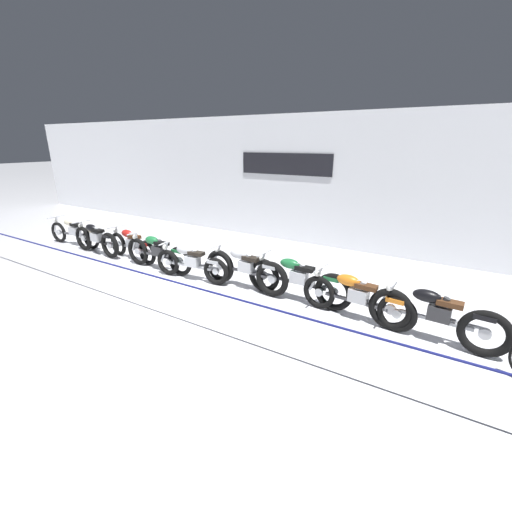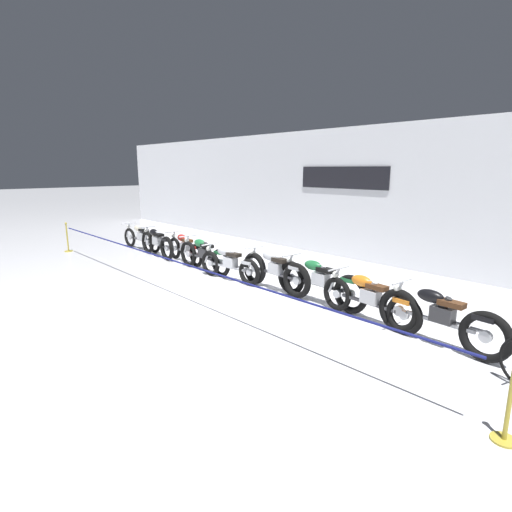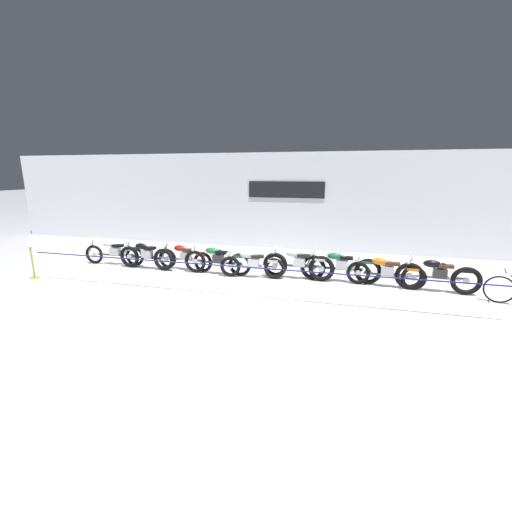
{
  "view_description": "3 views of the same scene",
  "coord_description": "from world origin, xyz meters",
  "px_view_note": "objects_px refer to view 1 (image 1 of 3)",
  "views": [
    {
      "loc": [
        5.52,
        -5.58,
        3.32
      ],
      "look_at": [
        1.29,
        1.33,
        0.62
      ],
      "focal_mm": 24.0,
      "sensor_mm": 36.0,
      "label": 1
    },
    {
      "loc": [
        7.93,
        -5.98,
        2.91
      ],
      "look_at": [
        1.33,
        0.11,
        0.94
      ],
      "focal_mm": 28.0,
      "sensor_mm": 36.0,
      "label": 2
    },
    {
      "loc": [
        2.77,
        -9.9,
        3.37
      ],
      "look_at": [
        -0.08,
        0.9,
        0.63
      ],
      "focal_mm": 24.0,
      "sensor_mm": 36.0,
      "label": 3
    }
  ],
  "objects_px": {
    "motorcycle_silver_5": "(245,269)",
    "motorcycle_green_6": "(296,280)",
    "motorcycle_black_1": "(96,239)",
    "stanchion_far_left": "(86,262)",
    "motorcycle_orange_7": "(355,297)",
    "motorcycle_silver_4": "(191,263)",
    "motorcycle_green_3": "(158,253)",
    "motorcycle_red_2": "(132,245)",
    "motorcycle_black_8": "(435,316)",
    "motorcycle_cream_0": "(74,232)"
  },
  "relations": [
    {
      "from": "motorcycle_orange_7",
      "to": "stanchion_far_left",
      "type": "xyz_separation_m",
      "value": [
        -5.53,
        -1.98,
        0.3
      ]
    },
    {
      "from": "motorcycle_green_3",
      "to": "motorcycle_cream_0",
      "type": "bearing_deg",
      "value": 177.52
    },
    {
      "from": "motorcycle_red_2",
      "to": "motorcycle_green_3",
      "type": "relative_size",
      "value": 0.9
    },
    {
      "from": "motorcycle_silver_5",
      "to": "stanchion_far_left",
      "type": "distance_m",
      "value": 3.58
    },
    {
      "from": "motorcycle_silver_5",
      "to": "motorcycle_silver_4",
      "type": "bearing_deg",
      "value": -170.95
    },
    {
      "from": "motorcycle_black_1",
      "to": "motorcycle_black_8",
      "type": "bearing_deg",
      "value": -0.22
    },
    {
      "from": "motorcycle_black_8",
      "to": "motorcycle_red_2",
      "type": "bearing_deg",
      "value": 178.26
    },
    {
      "from": "motorcycle_black_1",
      "to": "motorcycle_orange_7",
      "type": "bearing_deg",
      "value": 0.45
    },
    {
      "from": "motorcycle_silver_4",
      "to": "motorcycle_green_6",
      "type": "height_order",
      "value": "motorcycle_green_6"
    },
    {
      "from": "motorcycle_black_1",
      "to": "stanchion_far_left",
      "type": "height_order",
      "value": "stanchion_far_left"
    },
    {
      "from": "motorcycle_silver_4",
      "to": "motorcycle_orange_7",
      "type": "height_order",
      "value": "motorcycle_orange_7"
    },
    {
      "from": "motorcycle_silver_4",
      "to": "motorcycle_silver_5",
      "type": "bearing_deg",
      "value": 9.05
    },
    {
      "from": "stanchion_far_left",
      "to": "motorcycle_black_8",
      "type": "bearing_deg",
      "value": 15.23
    },
    {
      "from": "motorcycle_green_6",
      "to": "motorcycle_orange_7",
      "type": "xyz_separation_m",
      "value": [
        1.33,
        -0.16,
        -0.02
      ]
    },
    {
      "from": "motorcycle_red_2",
      "to": "motorcycle_black_8",
      "type": "height_order",
      "value": "motorcycle_black_8"
    },
    {
      "from": "motorcycle_black_8",
      "to": "motorcycle_black_1",
      "type": "bearing_deg",
      "value": 179.78
    },
    {
      "from": "motorcycle_orange_7",
      "to": "stanchion_far_left",
      "type": "height_order",
      "value": "stanchion_far_left"
    },
    {
      "from": "motorcycle_green_3",
      "to": "motorcycle_black_8",
      "type": "xyz_separation_m",
      "value": [
        6.75,
        -0.04,
        0.0
      ]
    },
    {
      "from": "motorcycle_cream_0",
      "to": "motorcycle_black_1",
      "type": "height_order",
      "value": "motorcycle_black_1"
    },
    {
      "from": "motorcycle_cream_0",
      "to": "stanchion_far_left",
      "type": "distance_m",
      "value": 4.51
    },
    {
      "from": "motorcycle_green_6",
      "to": "motorcycle_silver_4",
      "type": "bearing_deg",
      "value": -174.15
    },
    {
      "from": "motorcycle_silver_4",
      "to": "stanchion_far_left",
      "type": "height_order",
      "value": "stanchion_far_left"
    },
    {
      "from": "motorcycle_silver_5",
      "to": "motorcycle_orange_7",
      "type": "bearing_deg",
      "value": -2.26
    },
    {
      "from": "motorcycle_cream_0",
      "to": "motorcycle_orange_7",
      "type": "bearing_deg",
      "value": -0.75
    },
    {
      "from": "motorcycle_black_1",
      "to": "stanchion_far_left",
      "type": "distance_m",
      "value": 3.17
    },
    {
      "from": "motorcycle_green_6",
      "to": "stanchion_far_left",
      "type": "distance_m",
      "value": 4.73
    },
    {
      "from": "motorcycle_black_1",
      "to": "stanchion_far_left",
      "type": "bearing_deg",
      "value": -37.51
    },
    {
      "from": "motorcycle_green_6",
      "to": "stanchion_far_left",
      "type": "relative_size",
      "value": 0.18
    },
    {
      "from": "motorcycle_cream_0",
      "to": "motorcycle_red_2",
      "type": "relative_size",
      "value": 1.11
    },
    {
      "from": "motorcycle_black_1",
      "to": "motorcycle_green_3",
      "type": "height_order",
      "value": "motorcycle_black_1"
    },
    {
      "from": "motorcycle_black_1",
      "to": "motorcycle_green_3",
      "type": "xyz_separation_m",
      "value": [
        2.68,
        0.01,
        0.0
      ]
    },
    {
      "from": "motorcycle_silver_5",
      "to": "motorcycle_green_6",
      "type": "bearing_deg",
      "value": 2.25
    },
    {
      "from": "motorcycle_green_3",
      "to": "motorcycle_black_1",
      "type": "bearing_deg",
      "value": -179.84
    },
    {
      "from": "motorcycle_green_6",
      "to": "motorcycle_red_2",
      "type": "bearing_deg",
      "value": -179.89
    },
    {
      "from": "motorcycle_black_1",
      "to": "motorcycle_green_3",
      "type": "relative_size",
      "value": 0.92
    },
    {
      "from": "motorcycle_green_3",
      "to": "motorcycle_silver_5",
      "type": "relative_size",
      "value": 1.02
    },
    {
      "from": "motorcycle_cream_0",
      "to": "motorcycle_green_3",
      "type": "distance_m",
      "value": 4.16
    },
    {
      "from": "motorcycle_orange_7",
      "to": "motorcycle_black_8",
      "type": "height_order",
      "value": "motorcycle_black_8"
    },
    {
      "from": "motorcycle_cream_0",
      "to": "motorcycle_silver_4",
      "type": "bearing_deg",
      "value": -2.68
    },
    {
      "from": "motorcycle_green_6",
      "to": "motorcycle_black_8",
      "type": "relative_size",
      "value": 1.09
    },
    {
      "from": "motorcycle_cream_0",
      "to": "motorcycle_green_6",
      "type": "height_order",
      "value": "motorcycle_green_6"
    },
    {
      "from": "motorcycle_cream_0",
      "to": "motorcycle_black_8",
      "type": "relative_size",
      "value": 1.04
    },
    {
      "from": "motorcycle_red_2",
      "to": "stanchion_far_left",
      "type": "relative_size",
      "value": 0.16
    },
    {
      "from": "motorcycle_red_2",
      "to": "stanchion_far_left",
      "type": "bearing_deg",
      "value": -62.5
    },
    {
      "from": "motorcycle_black_1",
      "to": "motorcycle_black_8",
      "type": "distance_m",
      "value": 9.43
    },
    {
      "from": "motorcycle_silver_4",
      "to": "motorcycle_silver_5",
      "type": "xyz_separation_m",
      "value": [
        1.46,
        0.23,
        0.03
      ]
    },
    {
      "from": "motorcycle_red_2",
      "to": "motorcycle_green_3",
      "type": "bearing_deg",
      "value": -8.84
    },
    {
      "from": "motorcycle_silver_4",
      "to": "motorcycle_orange_7",
      "type": "distance_m",
      "value": 4.11
    },
    {
      "from": "motorcycle_black_1",
      "to": "motorcycle_silver_4",
      "type": "bearing_deg",
      "value": -0.96
    },
    {
      "from": "motorcycle_black_1",
      "to": "motorcycle_cream_0",
      "type": "bearing_deg",
      "value": 172.73
    }
  ]
}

